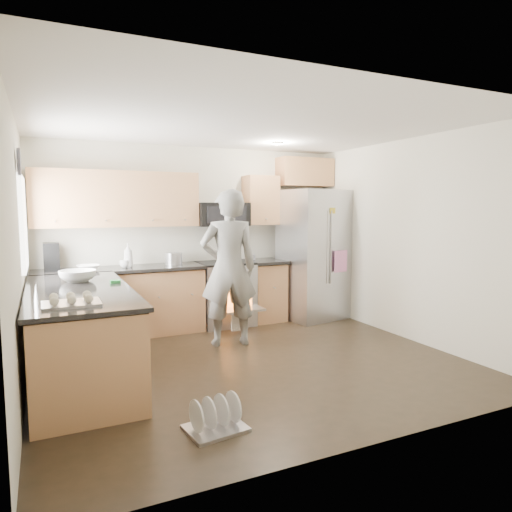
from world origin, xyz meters
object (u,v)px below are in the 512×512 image
person (229,268)px  refrigerator (315,255)px  stove_range (225,279)px  dish_rack (215,421)px

person → refrigerator: bearing=-145.2°
stove_range → refrigerator: (1.42, -0.20, 0.32)m
refrigerator → dish_rack: refrigerator is taller
refrigerator → stove_range: bearing=162.1°
refrigerator → person: (-1.74, -0.76, -0.02)m
refrigerator → person: size_ratio=1.02×
dish_rack → person: bearing=65.5°
stove_range → person: person is taller
stove_range → refrigerator: 1.47m
person → dish_rack: bearing=76.8°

